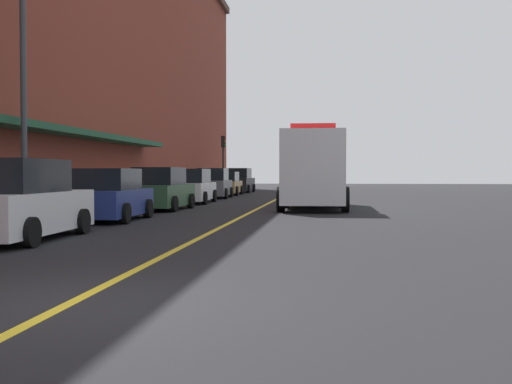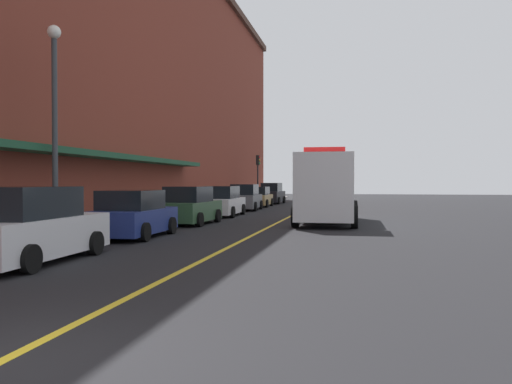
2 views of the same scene
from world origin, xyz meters
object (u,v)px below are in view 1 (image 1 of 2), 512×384
(parking_meter_0, at_px, (100,186))
(parking_meter_1, at_px, (197,180))
(parked_car_6, at_px, (226,184))
(traffic_light_near, at_px, (223,152))
(parked_car_4, at_px, (191,187))
(parked_car_1, at_px, (17,203))
(parked_car_3, at_px, (161,190))
(parked_car_7, at_px, (240,181))
(parked_car_2, at_px, (108,196))
(street_lamp_left, at_px, (23,76))
(parked_car_5, at_px, (213,184))
(box_truck, at_px, (314,170))

(parking_meter_0, relative_size, parking_meter_1, 1.00)
(parked_car_6, bearing_deg, traffic_light_near, 10.27)
(parked_car_4, xyz_separation_m, parked_car_6, (-0.10, 11.52, -0.06))
(parked_car_1, relative_size, parked_car_6, 1.10)
(parked_car_3, distance_m, parked_car_4, 5.87)
(parked_car_7, bearing_deg, parked_car_2, -178.62)
(traffic_light_near, bearing_deg, parked_car_6, -78.78)
(parked_car_1, xyz_separation_m, parked_car_4, (0.10, 17.56, -0.05))
(parking_meter_1, relative_size, street_lamp_left, 0.19)
(parked_car_1, xyz_separation_m, parked_car_5, (0.09, 23.93, -0.02))
(parking_meter_0, height_order, street_lamp_left, street_lamp_left)
(street_lamp_left, bearing_deg, parked_car_6, 85.64)
(parked_car_4, xyz_separation_m, parked_car_5, (-0.01, 6.37, 0.03))
(parked_car_1, xyz_separation_m, traffic_light_near, (-1.24, 35.35, 2.29))
(parked_car_4, distance_m, parking_meter_0, 9.00)
(parked_car_4, height_order, parking_meter_1, parked_car_4)
(parked_car_2, bearing_deg, parked_car_3, -2.97)
(parked_car_2, distance_m, traffic_light_near, 29.59)
(parked_car_5, height_order, traffic_light_near, traffic_light_near)
(traffic_light_near, bearing_deg, parked_car_5, -83.34)
(street_lamp_left, bearing_deg, parked_car_4, 81.51)
(box_truck, xyz_separation_m, traffic_light_near, (-7.67, 21.65, 1.52))
(parked_car_6, xyz_separation_m, box_truck, (6.43, -15.39, 0.88))
(parked_car_7, relative_size, traffic_light_near, 1.03)
(parked_car_6, relative_size, box_truck, 0.55)
(parked_car_6, height_order, parked_car_7, parked_car_7)
(parked_car_7, height_order, parking_meter_1, parked_car_7)
(parked_car_2, bearing_deg, box_truck, -40.92)
(parked_car_6, relative_size, street_lamp_left, 0.62)
(parked_car_5, xyz_separation_m, parking_meter_1, (-1.39, 1.86, 0.22))
(parked_car_3, bearing_deg, parked_car_4, 2.54)
(parked_car_3, xyz_separation_m, parking_meter_1, (-1.47, 14.10, 0.24))
(parked_car_3, distance_m, box_truck, 6.63)
(parked_car_3, bearing_deg, parked_car_1, -178.81)
(parked_car_1, distance_m, street_lamp_left, 5.74)
(parked_car_2, relative_size, street_lamp_left, 0.62)
(parked_car_2, distance_m, parking_meter_1, 19.96)
(street_lamp_left, bearing_deg, parked_car_5, 84.26)
(parked_car_4, bearing_deg, box_truck, -123.23)
(parked_car_1, bearing_deg, parked_car_7, -1.74)
(box_truck, bearing_deg, parked_car_3, -72.68)
(parked_car_3, relative_size, parking_meter_0, 3.22)
(parked_car_6, bearing_deg, box_truck, -158.27)
(parked_car_5, bearing_deg, parked_car_4, 178.03)
(parked_car_5, distance_m, parked_car_7, 11.15)
(parked_car_6, distance_m, traffic_light_near, 6.82)
(parked_car_3, bearing_deg, parked_car_2, -179.41)
(box_truck, distance_m, traffic_light_near, 23.02)
(parked_car_7, height_order, box_truck, box_truck)
(parked_car_1, height_order, parked_car_6, parked_car_1)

